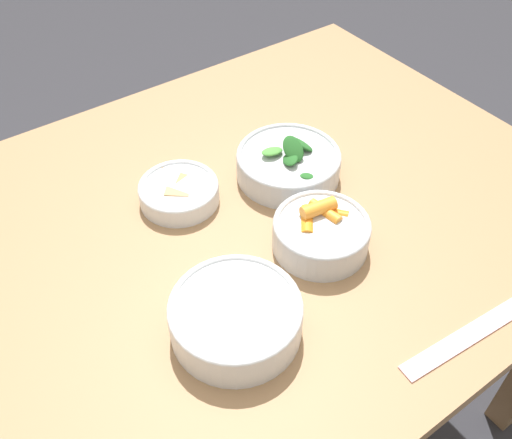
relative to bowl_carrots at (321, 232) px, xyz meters
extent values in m
plane|color=#2D2D33|center=(0.12, -0.13, -0.77)|extent=(10.00, 10.00, 0.00)
cube|color=#99724C|center=(0.12, -0.13, -0.05)|extent=(1.31, 0.91, 0.03)
cube|color=olive|center=(-0.48, -0.52, -0.41)|extent=(0.06, 0.06, 0.71)
cylinder|color=silver|center=(0.00, 0.00, -0.01)|extent=(0.16, 0.16, 0.05)
torus|color=silver|center=(0.00, 0.00, 0.02)|extent=(0.16, 0.16, 0.01)
cylinder|color=orange|center=(-0.03, -0.03, 0.01)|extent=(0.02, 0.04, 0.02)
cylinder|color=orange|center=(0.03, -0.01, 0.01)|extent=(0.05, 0.03, 0.02)
cylinder|color=orange|center=(-0.01, -0.01, 0.01)|extent=(0.03, 0.06, 0.02)
cylinder|color=orange|center=(-0.03, -0.01, 0.01)|extent=(0.05, 0.05, 0.02)
cylinder|color=orange|center=(0.01, -0.02, 0.01)|extent=(0.05, 0.06, 0.02)
cylinder|color=orange|center=(-0.02, -0.02, 0.02)|extent=(0.03, 0.06, 0.02)
cylinder|color=orange|center=(-0.01, -0.02, 0.03)|extent=(0.06, 0.03, 0.02)
cylinder|color=silver|center=(-0.07, -0.17, -0.01)|extent=(0.19, 0.19, 0.05)
torus|color=silver|center=(-0.07, -0.17, 0.02)|extent=(0.19, 0.19, 0.01)
ellipsoid|color=#4C933D|center=(-0.04, -0.19, 0.03)|extent=(0.04, 0.03, 0.02)
ellipsoid|color=#2D7028|center=(-0.08, -0.10, 0.01)|extent=(0.05, 0.04, 0.02)
ellipsoid|color=#235B23|center=(-0.05, -0.15, 0.02)|extent=(0.04, 0.05, 0.03)
ellipsoid|color=#235B23|center=(-0.07, -0.11, 0.01)|extent=(0.06, 0.05, 0.03)
ellipsoid|color=#235B23|center=(-0.07, -0.16, 0.03)|extent=(0.04, 0.06, 0.04)
ellipsoid|color=#235B23|center=(-0.10, -0.17, 0.03)|extent=(0.05, 0.06, 0.04)
cylinder|color=silver|center=(0.20, 0.06, 0.00)|extent=(0.19, 0.19, 0.06)
torus|color=silver|center=(0.20, 0.06, 0.02)|extent=(0.19, 0.19, 0.01)
cylinder|color=#936042|center=(0.20, 0.06, -0.01)|extent=(0.17, 0.17, 0.03)
ellipsoid|color=#A36B4C|center=(0.17, 0.07, 0.01)|extent=(0.01, 0.01, 0.01)
ellipsoid|color=#8E5B3D|center=(0.20, 0.02, 0.01)|extent=(0.01, 0.01, 0.01)
ellipsoid|color=#8E5B3D|center=(0.28, 0.04, 0.01)|extent=(0.01, 0.01, 0.01)
ellipsoid|color=#A36B4C|center=(0.14, 0.09, 0.01)|extent=(0.01, 0.01, 0.01)
ellipsoid|color=#A36B4C|center=(0.15, 0.07, 0.01)|extent=(0.01, 0.01, 0.01)
ellipsoid|color=#8E5B3D|center=(0.17, 0.09, 0.01)|extent=(0.01, 0.01, 0.01)
ellipsoid|color=#8E5B3D|center=(0.28, 0.06, 0.01)|extent=(0.01, 0.01, 0.01)
ellipsoid|color=#A36B4C|center=(0.20, 0.05, 0.01)|extent=(0.01, 0.01, 0.01)
ellipsoid|color=#A36B4C|center=(0.22, 0.01, 0.01)|extent=(0.01, 0.01, 0.01)
ellipsoid|color=#AD7551|center=(0.24, 0.04, 0.01)|extent=(0.01, 0.01, 0.01)
cylinder|color=#E0A88E|center=(0.25, 0.02, 0.02)|extent=(0.02, 0.02, 0.01)
cylinder|color=beige|center=(0.19, 0.01, 0.01)|extent=(0.03, 0.03, 0.01)
cylinder|color=#E0A88E|center=(0.20, 0.00, 0.01)|extent=(0.03, 0.03, 0.01)
cylinder|color=tan|center=(0.16, 0.06, 0.02)|extent=(0.03, 0.03, 0.01)
cylinder|color=#E0A88E|center=(0.16, 0.08, 0.01)|extent=(0.03, 0.03, 0.01)
cylinder|color=silver|center=(0.13, -0.23, -0.01)|extent=(0.14, 0.14, 0.03)
torus|color=silver|center=(0.13, -0.23, 0.00)|extent=(0.14, 0.14, 0.01)
cube|color=tan|center=(0.12, -0.25, -0.01)|extent=(0.07, 0.07, 0.02)
cube|color=tan|center=(0.12, -0.22, 0.00)|extent=(0.08, 0.08, 0.02)
cube|color=tan|center=(0.13, -0.22, 0.00)|extent=(0.06, 0.06, 0.01)
cube|color=#EFB7C6|center=(-0.08, 0.26, -0.03)|extent=(0.28, 0.05, 0.00)
camera|label=1|loc=(0.45, 0.46, 0.66)|focal=40.00mm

